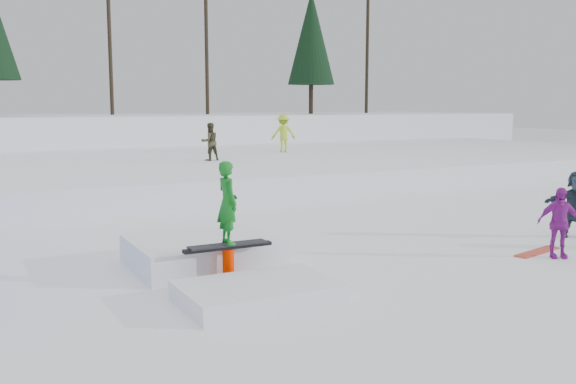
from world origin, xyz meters
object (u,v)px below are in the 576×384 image
walker_olive (210,142)px  walker_ygreen (283,133)px  jib_rail_feature (216,259)px  spectator_purple (559,223)px  spectator_dark (576,204)px

walker_olive → walker_ygreen: (4.73, 2.68, 0.13)m
walker_ygreen → jib_rail_feature: size_ratio=0.41×
spectator_purple → jib_rail_feature: 6.86m
walker_olive → walker_ygreen: bearing=-154.1°
spectator_purple → spectator_dark: bearing=60.3°
spectator_purple → spectator_dark: spectator_dark is taller
walker_olive → walker_ygreen: size_ratio=0.85×
walker_olive → spectator_purple: size_ratio=1.06×
spectator_purple → jib_rail_feature: jib_rail_feature is taller
jib_rail_feature → spectator_dark: bearing=-5.1°
spectator_purple → walker_olive: bearing=125.1°
walker_olive → spectator_purple: (1.40, -15.73, -0.85)m
walker_olive → spectator_dark: walker_olive is taller
jib_rail_feature → spectator_purple: bearing=-16.6°
spectator_dark → jib_rail_feature: (-8.59, 0.77, -0.47)m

